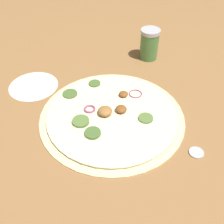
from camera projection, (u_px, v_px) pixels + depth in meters
name	position (u px, v px, depth m)	size (l,w,h in m)	color
ground_plane	(112.00, 117.00, 0.69)	(3.00, 3.00, 0.00)	olive
pizza	(112.00, 115.00, 0.69)	(0.38, 0.38, 0.03)	beige
spice_jar	(149.00, 44.00, 0.87)	(0.06, 0.06, 0.10)	#4C7F42
loose_cap	(196.00, 152.00, 0.60)	(0.03, 0.03, 0.01)	#B2B2B7
flour_patch	(34.00, 86.00, 0.79)	(0.15, 0.15, 0.00)	white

